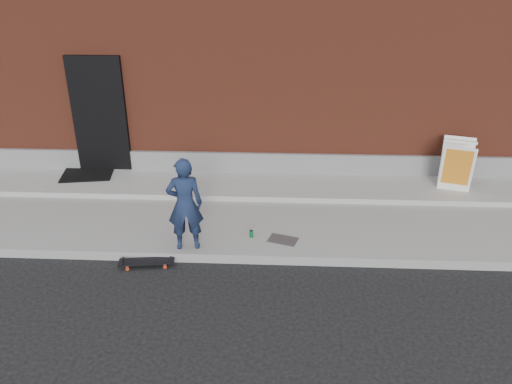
# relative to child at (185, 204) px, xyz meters

# --- Properties ---
(ground) EXTENTS (80.00, 80.00, 0.00)m
(ground) POSITION_rel_child_xyz_m (0.47, -0.20, -0.88)
(ground) COLOR black
(ground) RESTS_ON ground
(sidewalk) EXTENTS (20.00, 3.00, 0.15)m
(sidewalk) POSITION_rel_child_xyz_m (0.47, 1.30, -0.80)
(sidewalk) COLOR gray
(sidewalk) RESTS_ON ground
(apron) EXTENTS (20.00, 1.20, 0.10)m
(apron) POSITION_rel_child_xyz_m (0.47, 2.20, -0.68)
(apron) COLOR gray
(apron) RESTS_ON sidewalk
(building) EXTENTS (20.00, 8.10, 5.00)m
(building) POSITION_rel_child_xyz_m (0.47, 6.79, 1.62)
(building) COLOR maroon
(building) RESTS_ON ground
(child) EXTENTS (0.58, 0.44, 1.45)m
(child) POSITION_rel_child_xyz_m (0.00, 0.00, 0.00)
(child) COLOR #172240
(child) RESTS_ON sidewalk
(skateboard) EXTENTS (0.81, 0.31, 0.09)m
(skateboard) POSITION_rel_child_xyz_m (-0.56, -0.32, -0.80)
(skateboard) COLOR red
(skateboard) RESTS_ON ground
(pizza_sign) EXTENTS (0.73, 0.80, 0.93)m
(pizza_sign) POSITION_rel_child_xyz_m (4.62, 2.16, -0.16)
(pizza_sign) COLOR white
(pizza_sign) RESTS_ON apron
(soda_can) EXTENTS (0.08, 0.08, 0.11)m
(soda_can) POSITION_rel_child_xyz_m (0.95, 0.35, -0.67)
(soda_can) COLOR #1B8B49
(soda_can) RESTS_ON sidewalk
(doormat) EXTENTS (1.08, 0.93, 0.03)m
(doormat) POSITION_rel_child_xyz_m (-2.43, 2.48, -0.61)
(doormat) COLOR black
(doormat) RESTS_ON apron
(utility_plate) EXTENTS (0.50, 0.40, 0.01)m
(utility_plate) POSITION_rel_child_xyz_m (1.45, 0.27, -0.72)
(utility_plate) COLOR #5E5E63
(utility_plate) RESTS_ON sidewalk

